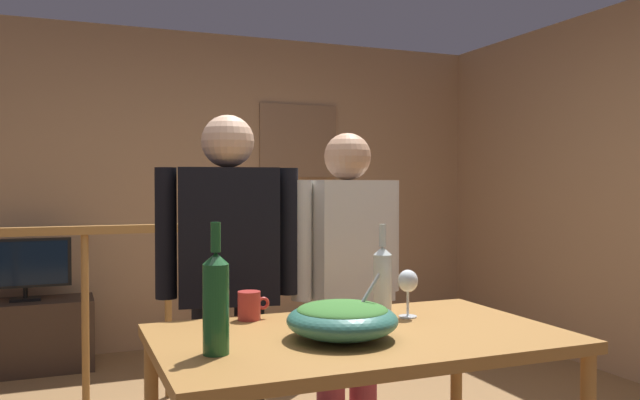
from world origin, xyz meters
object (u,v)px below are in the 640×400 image
tv_console (26,336)px  salad_bowl (342,318)px  flat_screen_tv (25,264)px  wine_glass (408,283)px  wine_bottle_clear (383,276)px  wine_bottle_green (216,301)px  person_standing_left (228,269)px  mug_red (250,306)px  stair_railing (164,287)px  framed_picture (298,141)px  serving_table (359,356)px  person_standing_right (347,273)px

tv_console → salad_bowl: size_ratio=2.46×
flat_screen_tv → wine_glass: bearing=-62.4°
salad_bowl → tv_console: bearing=109.8°
salad_bowl → wine_bottle_clear: 0.51m
wine_bottle_green → person_standing_left: 0.84m
mug_red → person_standing_left: bearing=88.2°
salad_bowl → mug_red: size_ratio=3.02×
flat_screen_tv → salad_bowl: salad_bowl is taller
salad_bowl → person_standing_left: (-0.19, 0.77, 0.07)m
stair_railing → wine_bottle_clear: size_ratio=8.66×
framed_picture → stair_railing: 2.06m
tv_console → mug_red: size_ratio=7.44×
framed_picture → flat_screen_tv: bearing=-171.5°
stair_railing → salad_bowl: size_ratio=8.19×
serving_table → mug_red: mug_red is taller
salad_bowl → serving_table: bearing=33.9°
mug_red → serving_table: bearing=-49.1°
tv_console → flat_screen_tv: flat_screen_tv is taller
wine_bottle_clear → framed_picture: bearing=76.4°
framed_picture → serving_table: (-0.97, -3.26, -0.96)m
tv_console → flat_screen_tv: 0.51m
salad_bowl → person_standing_right: 0.86m
wine_bottle_green → tv_console: bearing=102.3°
salad_bowl → mug_red: salad_bowl is taller
tv_console → wine_glass: wine_glass is taller
wine_bottle_green → wine_glass: bearing=17.3°
mug_red → person_standing_right: 0.68m
framed_picture → mug_red: size_ratio=5.77×
flat_screen_tv → wine_bottle_clear: bearing=-61.5°
stair_railing → person_standing_right: (0.63, -1.34, 0.23)m
tv_console → person_standing_right: size_ratio=0.58×
person_standing_right → flat_screen_tv: bearing=-66.4°
flat_screen_tv → wine_glass: (1.46, -2.79, 0.19)m
serving_table → wine_bottle_green: bearing=-169.7°
mug_red → person_standing_right: size_ratio=0.08×
wine_bottle_clear → person_standing_right: person_standing_right is taller
tv_console → person_standing_left: 2.53m
stair_railing → wine_bottle_green: 2.17m
serving_table → tv_console: bearing=111.7°
mug_red → salad_bowl: bearing=-63.0°
stair_railing → mug_red: (0.07, -1.71, 0.19)m
flat_screen_tv → wine_bottle_clear: size_ratio=1.76×
wine_glass → mug_red: 0.60m
wine_glass → flat_screen_tv: bearing=117.6°
serving_table → mug_red: size_ratio=11.31×
wine_glass → person_standing_left: bearing=134.7°
wine_glass → person_standing_right: 0.56m
serving_table → framed_picture: bearing=73.5°
wine_glass → wine_bottle_clear: wine_bottle_clear is taller
wine_bottle_clear → person_standing_right: bearing=85.8°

